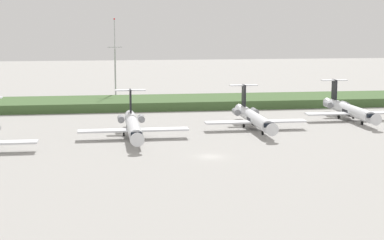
% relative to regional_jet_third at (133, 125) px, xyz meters
% --- Properties ---
extents(ground_plane, '(500.00, 500.00, 0.00)m').
position_rel_regional_jet_third_xyz_m(ground_plane, '(12.83, 9.17, -2.54)').
color(ground_plane, '#9E9B96').
extents(grass_berm, '(320.00, 20.00, 2.42)m').
position_rel_regional_jet_third_xyz_m(grass_berm, '(12.83, 46.35, -1.33)').
color(grass_berm, '#426033').
rests_on(grass_berm, ground).
extents(regional_jet_third, '(22.81, 31.00, 9.00)m').
position_rel_regional_jet_third_xyz_m(regional_jet_third, '(0.00, 0.00, 0.00)').
color(regional_jet_third, silver).
rests_on(regional_jet_third, ground).
extents(regional_jet_fourth, '(22.81, 31.00, 9.00)m').
position_rel_regional_jet_third_xyz_m(regional_jet_fourth, '(27.59, 6.93, 0.00)').
color(regional_jet_fourth, silver).
rests_on(regional_jet_fourth, ground).
extents(regional_jet_fifth, '(22.81, 31.00, 9.00)m').
position_rel_regional_jet_third_xyz_m(regional_jet_fifth, '(53.96, 16.23, 0.00)').
color(regional_jet_fifth, silver).
rests_on(regional_jet_fifth, ground).
extents(antenna_mast, '(4.40, 0.50, 24.94)m').
position_rel_regional_jet_third_xyz_m(antenna_mast, '(-2.23, 61.07, 7.78)').
color(antenna_mast, '#B2B2B7').
rests_on(antenna_mast, ground).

